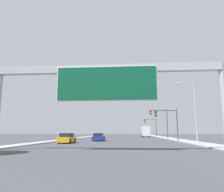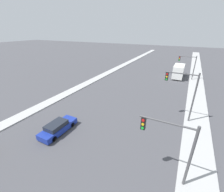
% 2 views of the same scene
% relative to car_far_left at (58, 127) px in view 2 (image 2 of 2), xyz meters
% --- Properties ---
extents(sidewalk_right, '(3.00, 120.00, 0.15)m').
position_rel_car_far_left_xyz_m(sidewalk_right, '(14.75, 21.53, -0.58)').
color(sidewalk_right, '#AAAAAA').
rests_on(sidewalk_right, ground).
extents(median_strip_left, '(2.00, 120.00, 0.15)m').
position_rel_car_far_left_xyz_m(median_strip_left, '(-7.25, 21.53, -0.58)').
color(median_strip_left, '#AAAAAA').
rests_on(median_strip_left, ground).
extents(car_far_left, '(1.76, 4.78, 1.37)m').
position_rel_car_far_left_xyz_m(car_far_left, '(0.00, 0.00, 0.00)').
color(car_far_left, navy).
rests_on(car_far_left, ground).
extents(truck_box_primary, '(2.32, 7.66, 3.22)m').
position_rel_car_far_left_xyz_m(truck_box_primary, '(10.50, 30.45, 0.98)').
color(truck_box_primary, navy).
rests_on(truck_box_primary, ground).
extents(traffic_light_near_intersection, '(4.03, 0.32, 5.60)m').
position_rel_car_far_left_xyz_m(traffic_light_near_intersection, '(12.42, -0.48, 3.12)').
color(traffic_light_near_intersection, '#4C4C4F').
rests_on(traffic_light_near_intersection, ground).
extents(traffic_light_mid_block, '(3.95, 0.32, 6.65)m').
position_rel_car_far_left_xyz_m(traffic_light_mid_block, '(12.57, 9.52, 3.77)').
color(traffic_light_mid_block, '#4C4C4F').
rests_on(traffic_light_mid_block, ground).
extents(traffic_light_far_intersection, '(3.93, 0.32, 5.71)m').
position_rel_car_far_left_xyz_m(traffic_light_far_intersection, '(12.47, 29.52, 3.19)').
color(traffic_light_far_intersection, '#4C4C4F').
rests_on(traffic_light_far_intersection, ground).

